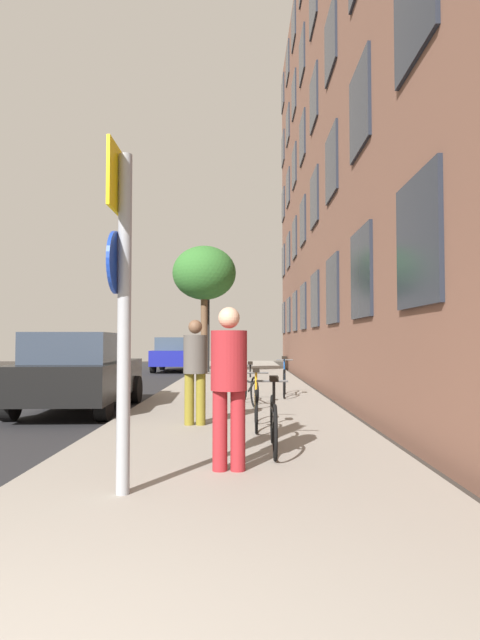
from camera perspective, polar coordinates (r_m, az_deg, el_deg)
name	(u,v)px	position (r m, az deg, el deg)	size (l,w,h in m)	color
ground_plane	(128,388)	(16.80, -12.21, -7.26)	(41.80, 41.80, 0.00)	#332D28
road_asphalt	(61,387)	(17.38, -19.04, -7.01)	(7.00, 38.00, 0.01)	#232326
sidewalk	(239,386)	(16.40, -0.09, -7.23)	(4.20, 38.00, 0.12)	gray
building_facade	(323,119)	(17.43, 9.05, 20.91)	(0.56, 27.00, 16.62)	brown
sign_post	(122,289)	(4.76, -12.86, 3.33)	(0.16, 0.60, 3.10)	gray
traffic_light	(206,309)	(22.61, -3.75, 1.19)	(0.43, 0.24, 4.00)	black
tree_near	(204,274)	(21.60, -3.94, 5.06)	(2.62, 2.62, 5.27)	brown
bicycle_0	(274,422)	(6.46, 3.71, -11.09)	(0.42, 1.64, 0.93)	black
bicycle_1	(256,405)	(8.13, 1.77, -9.26)	(0.42, 1.63, 0.93)	black
bicycle_2	(249,388)	(11.07, 0.96, -7.44)	(0.53, 1.63, 0.92)	black
bicycle_3	(284,380)	(12.78, 4.89, -6.63)	(0.42, 1.73, 0.97)	black
pedestrian_0	(229,377)	(5.45, -1.22, -6.24)	(0.52, 0.52, 1.70)	maroon
pedestrian_1	(195,365)	(8.41, -4.95, -4.91)	(0.47, 0.47, 1.69)	olive
car_0	(80,371)	(11.29, -17.18, -5.37)	(2.05, 4.32, 1.62)	black
car_1	(175,354)	(25.01, -7.20, -3.72)	(1.82, 4.15, 1.62)	navy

